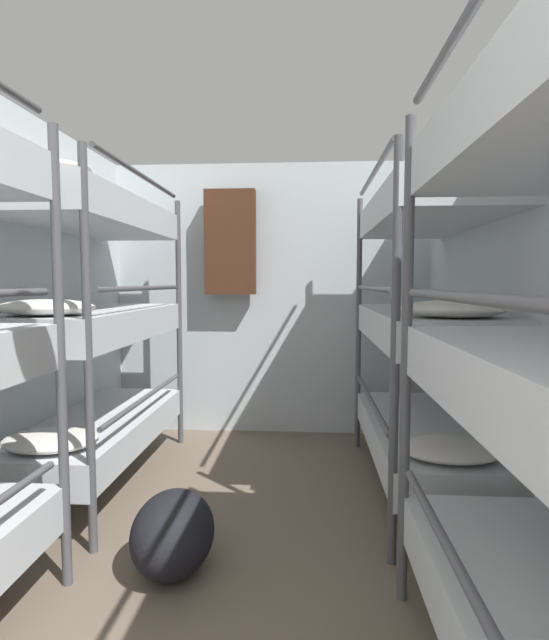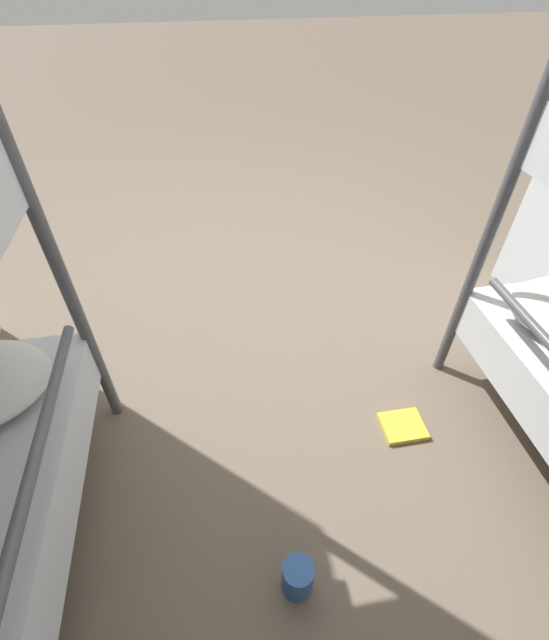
% 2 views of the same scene
% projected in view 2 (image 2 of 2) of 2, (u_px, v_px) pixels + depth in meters
% --- Properties ---
extents(ground_plane, '(20.00, 20.00, 0.00)m').
position_uv_depth(ground_plane, '(266.00, 307.00, 2.36)').
color(ground_plane, '#6B5B4C').
extents(tin_can, '(0.10, 0.10, 0.15)m').
position_uv_depth(tin_can, '(298.00, 578.00, 1.31)').
color(tin_can, '#2D569E').
rests_on(tin_can, ground_plane).
extents(floor_book, '(0.18, 0.15, 0.02)m').
position_uv_depth(floor_book, '(403.00, 426.00, 1.78)').
color(floor_book, gold).
rests_on(floor_book, ground_plane).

